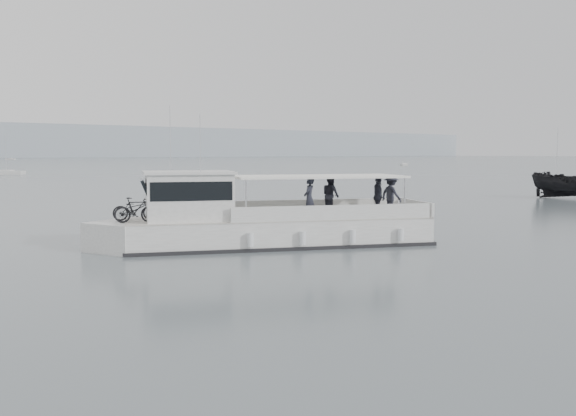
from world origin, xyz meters
TOP-DOWN VIEW (x-y plane):
  - ground at (0.00, 0.00)m, footprint 1400.00×1400.00m
  - tour_boat at (-4.03, 3.56)m, footprint 14.28×8.80m
  - dark_motorboat at (34.99, 9.54)m, footprint 5.23×6.97m

SIDE VIEW (x-z plane):
  - ground at x=0.00m, z-range 0.00..0.00m
  - tour_boat at x=-4.03m, z-range -2.10..4.14m
  - dark_motorboat at x=34.99m, z-range 0.00..2.54m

